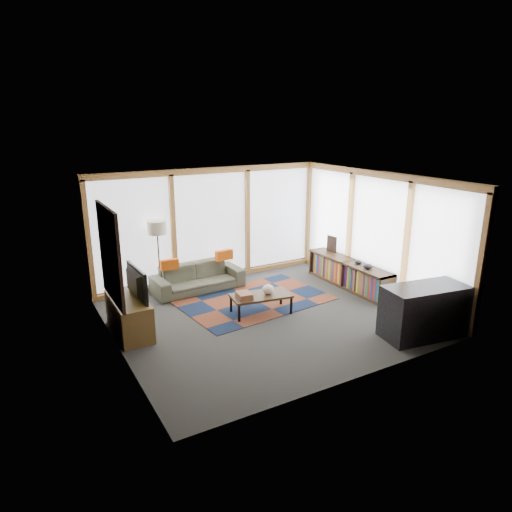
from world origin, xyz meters
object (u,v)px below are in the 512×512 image
sofa (198,278)px  coffee_table (261,304)px  floor_lamp (159,258)px  bookshelf (349,274)px  bar_counter (424,311)px  television (132,283)px  tv_console (129,316)px

sofa → coffee_table: size_ratio=1.74×
coffee_table → floor_lamp: bearing=123.7°
bookshelf → bar_counter: size_ratio=1.67×
sofa → television: 2.34m
bar_counter → floor_lamp: bearing=137.0°
sofa → television: television is taller
sofa → floor_lamp: size_ratio=1.25×
bookshelf → floor_lamp: bearing=155.7°
sofa → bookshelf: size_ratio=0.83×
bookshelf → coffee_table: bearing=-172.9°
bookshelf → tv_console: 4.86m
floor_lamp → sofa: bearing=-18.4°
floor_lamp → television: size_ratio=1.64×
sofa → television: bearing=-144.4°
floor_lamp → bar_counter: floor_lamp is taller
coffee_table → bookshelf: 2.46m
tv_console → television: bearing=-25.1°
coffee_table → bookshelf: bookshelf is taller
television → tv_console: bearing=62.8°
bar_counter → coffee_table: bearing=140.5°
tv_console → bar_counter: size_ratio=0.89×
television → bar_counter: (4.30, -2.56, -0.47)m
bookshelf → bar_counter: (-0.49, -2.50, 0.15)m
sofa → television: (-1.77, -1.40, 0.63)m
floor_lamp → bookshelf: 4.18m
coffee_table → tv_console: size_ratio=0.89×
floor_lamp → bookshelf: floor_lamp is taller
coffee_table → bookshelf: size_ratio=0.48×
sofa → tv_console: 2.30m
sofa → coffee_table: 1.85m
floor_lamp → television: (-1.01, -1.65, 0.12)m
tv_console → television: (0.08, -0.04, 0.60)m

